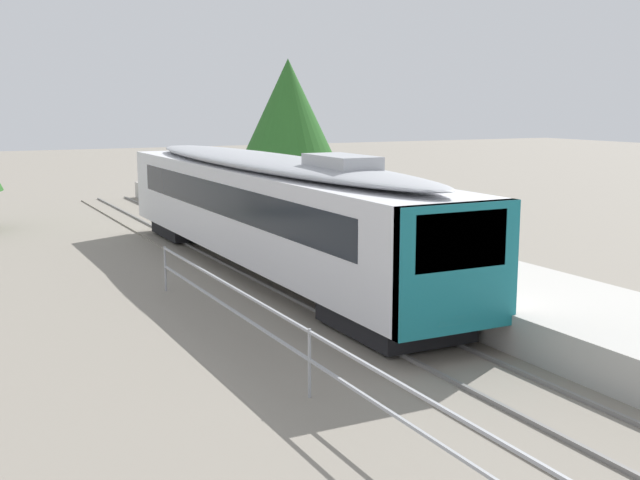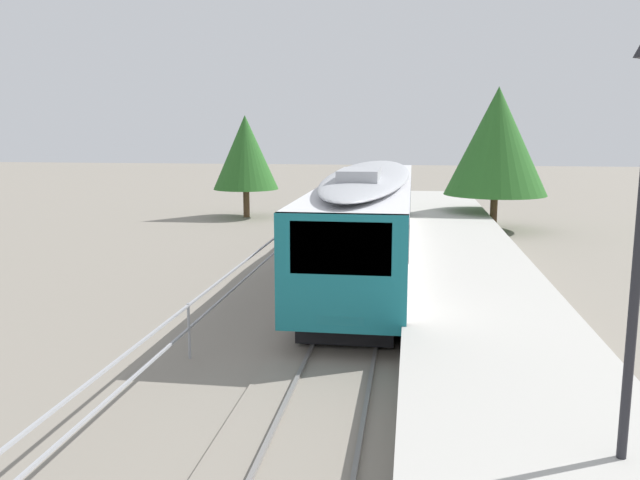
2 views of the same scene
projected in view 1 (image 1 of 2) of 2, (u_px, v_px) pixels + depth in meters
ground_plane at (300, 377)px, 14.85m from camera, size 160.00×160.00×0.00m
track_rails at (432, 353)px, 16.18m from camera, size 3.20×60.00×0.14m
commuter_train at (266, 204)px, 23.41m from camera, size 2.82×19.28×3.74m
station_platform at (552, 315)px, 17.56m from camera, size 3.90×60.00×0.90m
tree_behind_station_far at (288, 120)px, 34.67m from camera, size 5.06×5.06×7.06m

